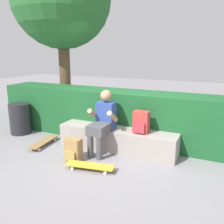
% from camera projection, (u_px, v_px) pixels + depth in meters
% --- Properties ---
extents(ground_plane, '(24.00, 24.00, 0.00)m').
position_uv_depth(ground_plane, '(109.00, 156.00, 4.48)').
color(ground_plane, gray).
extents(bench_main, '(2.33, 0.47, 0.43)m').
position_uv_depth(bench_main, '(117.00, 139.00, 4.72)').
color(bench_main, gray).
rests_on(bench_main, ground).
extents(person_skater, '(0.49, 0.62, 1.18)m').
position_uv_depth(person_skater, '(103.00, 120.00, 4.51)').
color(person_skater, '#2D4793').
rests_on(person_skater, ground).
extents(skateboard_near_person, '(0.82, 0.33, 0.09)m').
position_uv_depth(skateboard_near_person, '(90.00, 166.00, 3.95)').
color(skateboard_near_person, gold).
rests_on(skateboard_near_person, ground).
extents(skateboard_beside_bench, '(0.28, 0.82, 0.09)m').
position_uv_depth(skateboard_beside_bench, '(44.00, 142.00, 4.98)').
color(skateboard_beside_bench, olive).
rests_on(skateboard_beside_bench, ground).
extents(backpack_on_bench, '(0.28, 0.23, 0.40)m').
position_uv_depth(backpack_on_bench, '(141.00, 122.00, 4.42)').
color(backpack_on_bench, '#B23833').
rests_on(backpack_on_bench, bench_main).
extents(backpack_on_ground, '(0.28, 0.23, 0.40)m').
position_uv_depth(backpack_on_ground, '(73.00, 150.00, 4.26)').
color(backpack_on_ground, '#A37A47').
rests_on(backpack_on_ground, ground).
extents(hedge_row, '(5.55, 0.76, 1.06)m').
position_uv_depth(hedge_row, '(116.00, 115.00, 5.30)').
color(hedge_row, '#1B5529').
rests_on(hedge_row, ground).
extents(trash_bin, '(0.46, 0.46, 0.71)m').
position_uv_depth(trash_bin, '(20.00, 119.00, 5.64)').
color(trash_bin, '#232328').
rests_on(trash_bin, ground).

